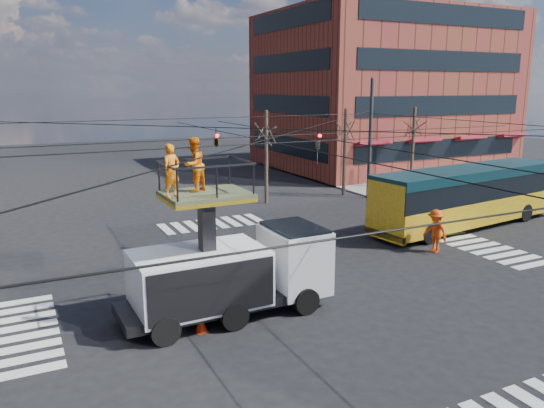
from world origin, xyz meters
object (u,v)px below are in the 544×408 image
Objects in this scene: city_bus at (467,195)px; worker_ground at (223,284)px; traffic_cone at (201,321)px; utility_truck at (231,257)px; flagger at (435,231)px.

worker_ground is at bearing -170.19° from city_bus.
utility_truck is at bearing 31.77° from traffic_cone.
traffic_cone is 0.33× the size of worker_ground.
traffic_cone is (-1.36, -0.84, -1.65)m from utility_truck.
utility_truck is at bearing -169.38° from city_bus.
city_bus is at bearing 18.94° from traffic_cone.
utility_truck is 1.03m from worker_ground.
flagger is at bearing 13.71° from traffic_cone.
city_bus is at bearing 16.60° from utility_truck.
traffic_cone is 1.66m from worker_ground.
city_bus is at bearing 115.65° from flagger.
traffic_cone is (-17.07, -5.86, -1.39)m from city_bus.
traffic_cone is at bearing 115.16° from worker_ground.
city_bus is 6.28× the size of worker_ground.
worker_ground is (1.14, 1.02, 0.67)m from traffic_cone.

